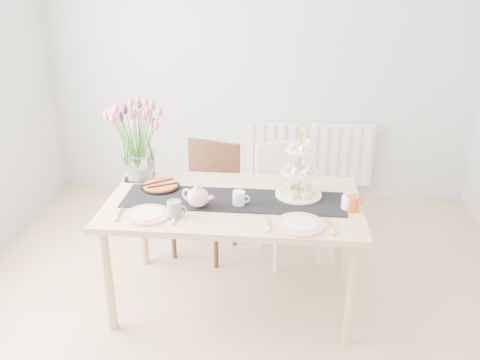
# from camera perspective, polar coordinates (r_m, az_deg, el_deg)

# --- Properties ---
(room_shell) EXTENTS (4.50, 4.50, 4.50)m
(room_shell) POSITION_cam_1_polar(r_m,az_deg,el_deg) (2.59, -1.05, 4.39)
(room_shell) COLOR tan
(room_shell) RESTS_ON ground
(radiator) EXTENTS (1.20, 0.08, 0.60)m
(radiator) POSITION_cam_1_polar(r_m,az_deg,el_deg) (4.93, 7.77, 2.99)
(radiator) COLOR white
(radiator) RESTS_ON room_shell
(dining_table) EXTENTS (1.60, 0.90, 0.75)m
(dining_table) POSITION_cam_1_polar(r_m,az_deg,el_deg) (3.25, -0.71, -3.53)
(dining_table) COLOR tan
(dining_table) RESTS_ON ground
(chair_brown) EXTENTS (0.53, 0.53, 0.87)m
(chair_brown) POSITION_cam_1_polar(r_m,az_deg,el_deg) (3.96, -3.58, -1.12)
(chair_brown) COLOR #3D2016
(chair_brown) RESTS_ON ground
(chair_white) EXTENTS (0.57, 0.57, 0.89)m
(chair_white) POSITION_cam_1_polar(r_m,az_deg,el_deg) (3.91, 5.33, -1.37)
(chair_white) COLOR white
(chair_white) RESTS_ON ground
(table_runner) EXTENTS (1.40, 0.35, 0.01)m
(table_runner) POSITION_cam_1_polar(r_m,az_deg,el_deg) (3.21, -0.71, -2.24)
(table_runner) COLOR black
(table_runner) RESTS_ON dining_table
(tulip_vase) EXTENTS (0.64, 0.64, 0.55)m
(tulip_vase) POSITION_cam_1_polar(r_m,az_deg,el_deg) (3.49, -11.58, 5.55)
(tulip_vase) COLOR silver
(tulip_vase) RESTS_ON dining_table
(cake_stand) EXTENTS (0.30, 0.30, 0.44)m
(cake_stand) POSITION_cam_1_polar(r_m,az_deg,el_deg) (3.24, 6.66, 0.18)
(cake_stand) COLOR gold
(cake_stand) RESTS_ON dining_table
(teapot) EXTENTS (0.27, 0.25, 0.14)m
(teapot) POSITION_cam_1_polar(r_m,az_deg,el_deg) (3.11, -4.76, -1.94)
(teapot) COLOR silver
(teapot) RESTS_ON dining_table
(cream_jug) EXTENTS (0.09, 0.09, 0.09)m
(cream_jug) POSITION_cam_1_polar(r_m,az_deg,el_deg) (3.16, 12.10, -2.51)
(cream_jug) COLOR white
(cream_jug) RESTS_ON dining_table
(tart_tin) EXTENTS (0.26, 0.26, 0.03)m
(tart_tin) POSITION_cam_1_polar(r_m,az_deg,el_deg) (3.42, -8.93, -0.73)
(tart_tin) COLOR black
(tart_tin) RESTS_ON dining_table
(mug_grey) EXTENTS (0.09, 0.09, 0.10)m
(mug_grey) POSITION_cam_1_polar(r_m,az_deg,el_deg) (3.02, -7.38, -3.27)
(mug_grey) COLOR slate
(mug_grey) RESTS_ON dining_table
(mug_white) EXTENTS (0.08, 0.08, 0.09)m
(mug_white) POSITION_cam_1_polar(r_m,az_deg,el_deg) (3.13, -0.14, -2.08)
(mug_white) COLOR silver
(mug_white) RESTS_ON dining_table
(mug_orange) EXTENTS (0.10, 0.10, 0.09)m
(mug_orange) POSITION_cam_1_polar(r_m,az_deg,el_deg) (3.14, 12.54, -2.60)
(mug_orange) COLOR #DB4918
(mug_orange) RESTS_ON dining_table
(plate_left) EXTENTS (0.29, 0.29, 0.01)m
(plate_left) POSITION_cam_1_polar(r_m,az_deg,el_deg) (3.07, -10.36, -3.87)
(plate_left) COLOR silver
(plate_left) RESTS_ON dining_table
(plate_right) EXTENTS (0.34, 0.34, 0.01)m
(plate_right) POSITION_cam_1_polar(r_m,az_deg,el_deg) (2.93, 6.72, -4.97)
(plate_right) COLOR white
(plate_right) RESTS_ON dining_table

